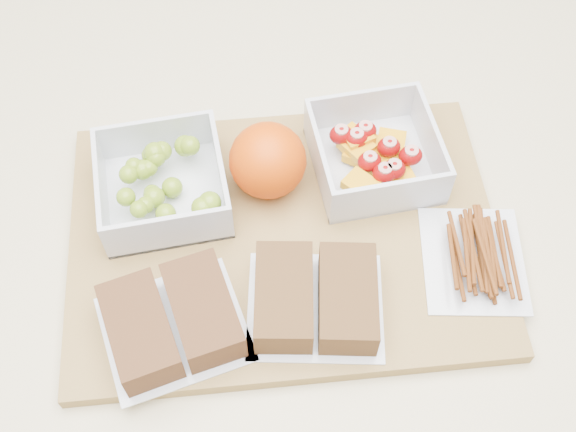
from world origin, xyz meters
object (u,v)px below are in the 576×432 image
at_px(fruit_container, 374,155).
at_px(pretzel_bag, 476,254).
at_px(grape_container, 164,184).
at_px(sandwich_bag_left, 172,321).
at_px(orange, 268,161).
at_px(sandwich_bag_center, 316,298).
at_px(cutting_board, 284,237).

xyz_separation_m(fruit_container, pretzel_bag, (0.07, -0.13, -0.01)).
height_order(grape_container, sandwich_bag_left, grape_container).
bearing_deg(orange, fruit_container, -0.57).
relative_size(fruit_container, sandwich_bag_center, 0.84).
bearing_deg(fruit_container, pretzel_bag, -62.75).
bearing_deg(sandwich_bag_center, orange, 96.36).
xyz_separation_m(cutting_board, orange, (-0.00, 0.06, 0.05)).
relative_size(orange, sandwich_bag_left, 0.55).
bearing_deg(fruit_container, grape_container, 178.54).
distance_m(cutting_board, fruit_container, 0.13).
distance_m(fruit_container, pretzel_bag, 0.14).
distance_m(cutting_board, sandwich_bag_center, 0.09).
xyz_separation_m(cutting_board, sandwich_bag_left, (-0.12, -0.08, 0.03)).
relative_size(cutting_board, sandwich_bag_center, 2.89).
bearing_deg(fruit_container, sandwich_bag_left, -147.63).
height_order(cutting_board, sandwich_bag_left, sandwich_bag_left).
height_order(cutting_board, grape_container, grape_container).
relative_size(sandwich_bag_center, pretzel_bag, 1.08).
relative_size(grape_container, sandwich_bag_center, 0.84).
distance_m(grape_container, sandwich_bag_left, 0.15).
height_order(grape_container, fruit_container, same).
xyz_separation_m(grape_container, orange, (0.10, -0.00, 0.02)).
distance_m(grape_container, orange, 0.11).
relative_size(fruit_container, pretzel_bag, 0.91).
height_order(fruit_container, sandwich_bag_left, fruit_container).
height_order(fruit_container, orange, orange).
distance_m(orange, sandwich_bag_left, 0.18).
bearing_deg(orange, pretzel_bag, -36.19).
bearing_deg(grape_container, orange, -2.40).
height_order(sandwich_bag_left, sandwich_bag_center, same).
xyz_separation_m(sandwich_bag_left, sandwich_bag_center, (0.13, -0.00, -0.00)).
relative_size(orange, sandwich_bag_center, 0.53).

